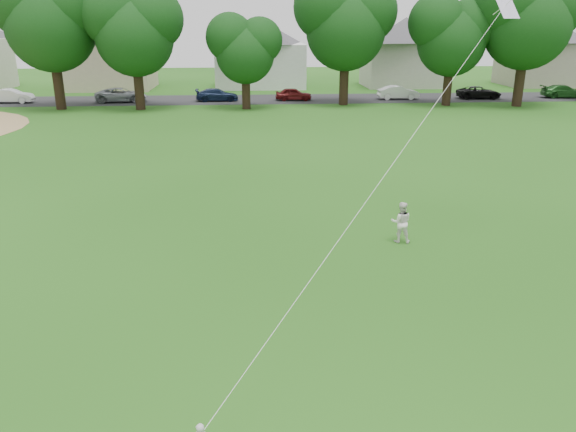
{
  "coord_description": "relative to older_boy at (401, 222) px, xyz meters",
  "views": [
    {
      "loc": [
        -1.42,
        -11.56,
        7.06
      ],
      "look_at": [
        -0.46,
        2.0,
        2.3
      ],
      "focal_mm": 35.0,
      "sensor_mm": 36.0,
      "label": 1
    }
  ],
  "objects": [
    {
      "name": "house_row",
      "position": [
        -6.07,
        46.33,
        4.06
      ],
      "size": [
        76.92,
        13.86,
        10.37
      ],
      "color": "silver",
      "rests_on": "ground"
    },
    {
      "name": "tree_row",
      "position": [
        -1.87,
        31.13,
        6.09
      ],
      "size": [
        84.31,
        8.84,
        11.72
      ],
      "color": "black",
      "rests_on": "ground"
    },
    {
      "name": "parked_cars",
      "position": [
        -0.7,
        35.33,
        -0.09
      ],
      "size": [
        70.33,
        2.48,
        1.3
      ],
      "color": "black",
      "rests_on": "ground"
    },
    {
      "name": "ground",
      "position": [
        -3.57,
        -5.67,
        -0.7
      ],
      "size": [
        160.0,
        160.0,
        0.0
      ],
      "primitive_type": "plane",
      "color": "#1D4F12",
      "rests_on": "ground"
    },
    {
      "name": "older_boy",
      "position": [
        0.0,
        0.0,
        0.0
      ],
      "size": [
        0.76,
        0.64,
        1.41
      ],
      "primitive_type": "imported",
      "rotation": [
        0.0,
        0.0,
        2.97
      ],
      "color": "white",
      "rests_on": "ground"
    },
    {
      "name": "kite",
      "position": [
        -1.45,
        -4.48,
        3.35
      ],
      "size": [
        5.03,
        5.64,
        15.26
      ],
      "color": "white",
      "rests_on": "ground"
    },
    {
      "name": "street",
      "position": [
        -3.57,
        36.33,
        -0.7
      ],
      "size": [
        90.0,
        7.0,
        0.01
      ],
      "primitive_type": "cube",
      "color": "#2D2D30",
      "rests_on": "ground"
    }
  ]
}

